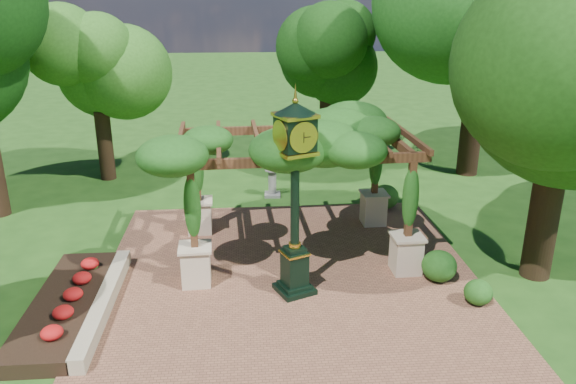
{
  "coord_description": "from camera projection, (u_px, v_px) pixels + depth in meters",
  "views": [
    {
      "loc": [
        -1.12,
        -11.6,
        7.3
      ],
      "look_at": [
        0.0,
        2.5,
        2.2
      ],
      "focal_mm": 35.0,
      "sensor_mm": 36.0,
      "label": 1
    }
  ],
  "objects": [
    {
      "name": "shrub_mid",
      "position": [
        439.0,
        266.0,
        14.77
      ],
      "size": [
        0.99,
        0.99,
        0.83
      ],
      "primitive_type": "ellipsoid",
      "rotation": [
        0.0,
        0.0,
        -0.07
      ],
      "color": "#1D4E16",
      "rests_on": "brick_plaza"
    },
    {
      "name": "ground",
      "position": [
        296.0,
        313.0,
        13.44
      ],
      "size": [
        120.0,
        120.0,
        0.0
      ],
      "primitive_type": "plane",
      "color": "#1E4714",
      "rests_on": "ground"
    },
    {
      "name": "pergola",
      "position": [
        295.0,
        141.0,
        15.52
      ],
      "size": [
        6.71,
        4.38,
        4.12
      ],
      "rotation": [
        0.0,
        0.0,
        0.04
      ],
      "color": "beige",
      "rests_on": "brick_plaza"
    },
    {
      "name": "sundial",
      "position": [
        272.0,
        184.0,
        20.96
      ],
      "size": [
        0.61,
        0.61,
        1.06
      ],
      "rotation": [
        0.0,
        0.0,
        -0.05
      ],
      "color": "gray",
      "rests_on": "ground"
    },
    {
      "name": "border_wall",
      "position": [
        104.0,
        303.0,
        13.5
      ],
      "size": [
        0.35,
        5.0,
        0.4
      ],
      "primitive_type": "cube",
      "color": "#C6B793",
      "rests_on": "ground"
    },
    {
      "name": "tree_north",
      "position": [
        328.0,
        51.0,
        24.28
      ],
      "size": [
        3.54,
        3.54,
        7.06
      ],
      "color": "black",
      "rests_on": "ground"
    },
    {
      "name": "pedestal_clock",
      "position": [
        295.0,
        183.0,
        13.37
      ],
      "size": [
        1.29,
        1.29,
        4.97
      ],
      "rotation": [
        0.0,
        0.0,
        0.41
      ],
      "color": "black",
      "rests_on": "brick_plaza"
    },
    {
      "name": "tree_west_far",
      "position": [
        95.0,
        56.0,
        21.39
      ],
      "size": [
        3.41,
        3.41,
        7.21
      ],
      "color": "#332013",
      "rests_on": "ground"
    },
    {
      "name": "shrub_back",
      "position": [
        385.0,
        197.0,
        19.69
      ],
      "size": [
        1.22,
        1.22,
        0.85
      ],
      "primitive_type": "ellipsoid",
      "rotation": [
        0.0,
        0.0,
        -0.37
      ],
      "color": "#2C5C1A",
      "rests_on": "brick_plaza"
    },
    {
      "name": "brick_plaza",
      "position": [
        293.0,
        292.0,
        14.37
      ],
      "size": [
        10.0,
        12.0,
        0.04
      ],
      "primitive_type": "cube",
      "color": "brown",
      "rests_on": "ground"
    },
    {
      "name": "flower_bed",
      "position": [
        66.0,
        306.0,
        13.44
      ],
      "size": [
        1.5,
        5.0,
        0.36
      ],
      "primitive_type": "cube",
      "color": "red",
      "rests_on": "ground"
    },
    {
      "name": "shrub_front",
      "position": [
        478.0,
        292.0,
        13.69
      ],
      "size": [
        0.91,
        0.91,
        0.62
      ],
      "primitive_type": "ellipsoid",
      "rotation": [
        0.0,
        0.0,
        -0.39
      ],
      "color": "#1F5117",
      "rests_on": "brick_plaza"
    }
  ]
}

